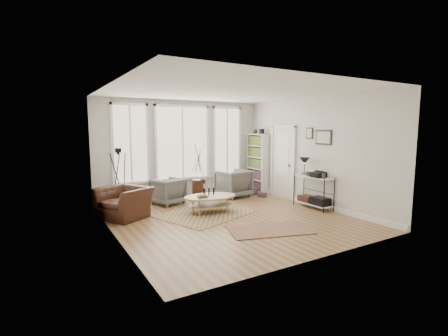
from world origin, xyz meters
TOP-DOWN VIEW (x-y plane):
  - room at (0.02, 0.03)m, footprint 5.50×5.54m
  - bay_window at (0.00, 2.71)m, footprint 4.14×0.12m
  - door at (2.57, 1.15)m, footprint 0.09×1.06m
  - bookcase at (2.44, 2.23)m, footprint 0.31×0.85m
  - low_shelf at (2.38, -0.30)m, footprint 0.38×1.08m
  - wall_art at (2.58, -0.27)m, footprint 0.04×0.88m
  - rug_main at (-0.28, 0.60)m, footprint 2.60×2.26m
  - rug_runner at (0.24, -1.19)m, footprint 1.87×1.38m
  - coffee_table at (-0.17, 0.66)m, footprint 1.39×0.95m
  - armchair_left at (-0.74, 2.06)m, footprint 0.98×0.99m
  - armchair_right at (1.31, 1.96)m, footprint 1.00×1.02m
  - side_table at (0.25, 2.15)m, footprint 0.39×0.39m
  - vase at (0.33, 2.04)m, footprint 0.24×0.24m
  - accent_chair at (-2.12, 1.30)m, footprint 1.43×1.38m
  - tripod_camera at (-2.02, 2.10)m, footprint 0.56×0.56m
  - book_stack_near at (2.05, 1.96)m, footprint 0.32×0.36m
  - book_stack_far at (2.05, 1.45)m, footprint 0.22×0.25m

SIDE VIEW (x-z plane):
  - rug_main at x=-0.28m, z-range 0.00..0.01m
  - rug_runner at x=0.24m, z-range 0.01..0.02m
  - book_stack_far at x=2.05m, z-range 0.00..0.14m
  - book_stack_near at x=2.05m, z-range 0.00..0.20m
  - coffee_table at x=-0.17m, z-range 0.02..0.64m
  - accent_chair at x=-2.12m, z-range 0.00..0.72m
  - armchair_left at x=-0.74m, z-range 0.00..0.72m
  - armchair_right at x=1.31m, z-range 0.00..0.83m
  - low_shelf at x=2.38m, z-range -0.14..1.16m
  - vase at x=0.33m, z-range 0.59..0.82m
  - tripod_camera at x=-2.02m, z-range -0.06..1.52m
  - side_table at x=0.25m, z-range -0.03..1.61m
  - bookcase at x=2.44m, z-range -0.07..1.99m
  - door at x=2.57m, z-range 0.01..2.23m
  - room at x=0.02m, z-range -0.02..2.88m
  - bay_window at x=0.00m, z-range 0.49..2.73m
  - wall_art at x=2.58m, z-range 1.66..2.10m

